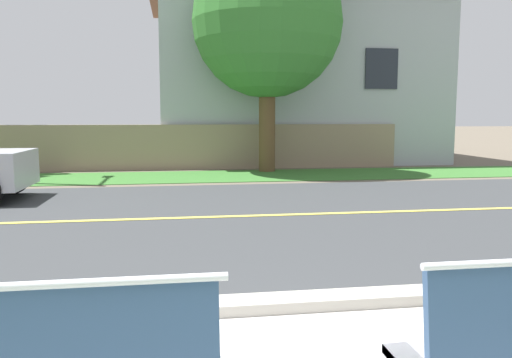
{
  "coord_description": "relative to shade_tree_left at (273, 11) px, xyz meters",
  "views": [
    {
      "loc": [
        -0.63,
        -1.81,
        1.65
      ],
      "look_at": [
        0.19,
        3.46,
        1.0
      ],
      "focal_mm": 36.04,
      "sensor_mm": 36.0,
      "label": 1
    }
  ],
  "objects": [
    {
      "name": "ground_plane",
      "position": [
        -2.19,
        -5.25,
        -4.69
      ],
      "size": [
        140.0,
        140.0,
        0.0
      ],
      "primitive_type": "plane",
      "color": "#665B4C"
    },
    {
      "name": "curb_edge",
      "position": [
        -2.19,
        -10.9,
        -4.64
      ],
      "size": [
        44.0,
        0.3,
        0.11
      ],
      "primitive_type": "cube",
      "color": "#ADA89E",
      "rests_on": "ground_plane"
    },
    {
      "name": "street_asphalt",
      "position": [
        -2.19,
        -6.75,
        -4.69
      ],
      "size": [
        52.0,
        8.0,
        0.01
      ],
      "primitive_type": "cube",
      "color": "#383A3D",
      "rests_on": "ground_plane"
    },
    {
      "name": "road_centre_line",
      "position": [
        -2.19,
        -6.75,
        -4.68
      ],
      "size": [
        48.0,
        0.14,
        0.01
      ],
      "primitive_type": "cube",
      "color": "#E0CC4C",
      "rests_on": "ground_plane"
    },
    {
      "name": "far_verge_grass",
      "position": [
        -2.19,
        -0.95,
        -4.68
      ],
      "size": [
        48.0,
        2.8,
        0.02
      ],
      "primitive_type": "cube",
      "color": "#38702D",
      "rests_on": "ground_plane"
    },
    {
      "name": "shade_tree_left",
      "position": [
        0.0,
        0.0,
        0.0
      ],
      "size": [
        4.37,
        4.37,
        7.22
      ],
      "color": "brown",
      "rests_on": "ground_plane"
    },
    {
      "name": "garden_wall",
      "position": [
        -2.21,
        1.16,
        -3.99
      ],
      "size": [
        13.0,
        0.36,
        1.4
      ],
      "primitive_type": "cube",
      "color": "gray",
      "rests_on": "ground_plane"
    },
    {
      "name": "house_across_street",
      "position": [
        1.62,
        4.36,
        -1.44
      ],
      "size": [
        10.61,
        6.91,
        6.4
      ],
      "color": "#A3ADB2",
      "rests_on": "ground_plane"
    }
  ]
}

